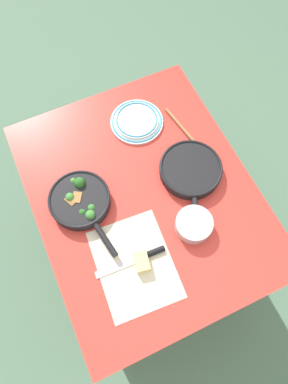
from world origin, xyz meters
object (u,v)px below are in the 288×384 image
skillet_broccoli (80,201)px  dinner_plate_stack (137,121)px  prep_bowl_steel (194,225)px  cheese_block (142,262)px  grater_knife (140,258)px  skillet_eggs (191,170)px  wooden_spoon (194,142)px

skillet_broccoli → dinner_plate_stack: skillet_broccoli is taller
prep_bowl_steel → dinner_plate_stack: bearing=0.1°
cheese_block → dinner_plate_stack: cheese_block is taller
grater_knife → skillet_broccoli: bearing=-64.6°
skillet_broccoli → cheese_block: skillet_broccoli is taller
skillet_eggs → prep_bowl_steel: prep_bowl_steel is taller
cheese_block → skillet_eggs: bearing=-52.7°
skillet_eggs → dinner_plate_stack: skillet_eggs is taller
wooden_spoon → dinner_plate_stack: 0.28m
cheese_block → prep_bowl_steel: bearing=-79.3°
grater_knife → wooden_spoon: bearing=-136.3°
skillet_broccoli → grater_knife: size_ratio=1.41×
skillet_eggs → skillet_broccoli: bearing=-76.3°
prep_bowl_steel → skillet_broccoli: bearing=52.8°
prep_bowl_steel → skillet_eggs: bearing=-24.8°
skillet_eggs → wooden_spoon: size_ratio=1.09×
skillet_broccoli → skillet_eggs: skillet_broccoli is taller
skillet_eggs → wooden_spoon: bearing=166.5°
grater_knife → dinner_plate_stack: bearing=-109.9°
skillet_broccoli → wooden_spoon: size_ratio=1.17×
skillet_eggs → dinner_plate_stack: 0.35m
grater_knife → cheese_block: cheese_block is taller
skillet_eggs → grater_knife: size_ratio=1.32×
skillet_broccoli → cheese_block: (-0.33, -0.13, -0.01)m
skillet_broccoli → prep_bowl_steel: size_ratio=2.71×
skillet_eggs → cheese_block: 0.44m
dinner_plate_stack → skillet_eggs: bearing=-162.8°
dinner_plate_stack → skillet_broccoli: bearing=125.7°
wooden_spoon → cheese_block: cheese_block is taller
grater_knife → cheese_block: size_ratio=3.38×
wooden_spoon → grater_knife: 0.57m
skillet_broccoli → wooden_spoon: bearing=87.0°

